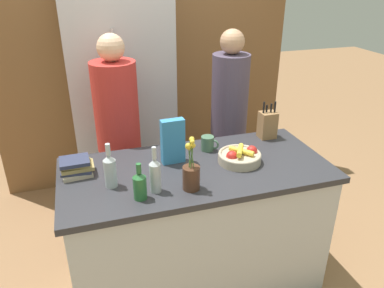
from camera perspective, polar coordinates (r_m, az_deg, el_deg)
ground_plane at (r=2.94m, az=0.61°, el=-19.29°), size 14.00×14.00×0.00m
kitchen_island at (r=2.64m, az=0.65°, el=-12.22°), size 1.71×0.80×0.91m
back_wall_wood at (r=3.78m, az=-7.17°, el=13.47°), size 2.91×0.12×2.60m
refrigerator at (r=3.47m, az=-10.63°, el=7.00°), size 0.88×0.63×2.00m
fruit_bowl at (r=2.46m, az=7.29°, el=-1.88°), size 0.28×0.28×0.11m
knife_block at (r=2.83m, az=11.42°, el=2.94°), size 0.12×0.10×0.28m
flower_vase at (r=2.13m, az=-0.14°, el=-4.63°), size 0.10×0.10×0.32m
cereal_box at (r=2.39m, az=-2.95°, el=0.41°), size 0.15×0.07×0.30m
coffee_mug at (r=2.59m, az=2.44°, el=0.10°), size 0.11×0.11×0.10m
book_stack at (r=2.39m, az=-17.22°, el=-3.38°), size 0.20×0.17×0.11m
bottle_oil at (r=2.11m, az=-5.65°, el=-4.61°), size 0.07×0.07×0.28m
bottle_vinegar at (r=2.20m, az=-12.37°, el=-3.87°), size 0.07×0.07×0.27m
bottle_wine at (r=2.06m, az=-7.96°, el=-6.20°), size 0.07×0.07×0.22m
person_at_sink at (r=2.89m, az=-11.15°, el=1.89°), size 0.33×0.33×1.67m
person_in_blue at (r=3.15m, az=5.64°, el=4.17°), size 0.30×0.30×1.65m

